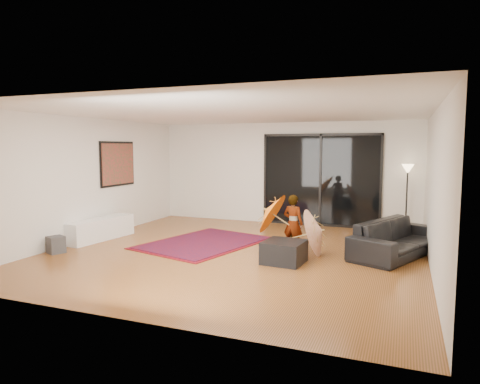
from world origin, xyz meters
The scene contains 17 objects.
floor centered at (0.00, 0.00, 0.00)m, with size 7.00×7.00×0.00m, color #985329.
ceiling centered at (0.00, 0.00, 2.70)m, with size 7.00×7.00×0.00m, color white.
wall_back centered at (0.00, 3.50, 1.35)m, with size 7.00×7.00×0.00m, color silver.
wall_front centered at (0.00, -3.50, 1.35)m, with size 7.00×7.00×0.00m, color silver.
wall_left centered at (-3.50, 0.00, 1.35)m, with size 7.00×7.00×0.00m, color silver.
wall_right centered at (3.50, 0.00, 1.35)m, with size 7.00×7.00×0.00m, color silver.
sliding_door centered at (1.00, 3.47, 1.20)m, with size 3.06×0.07×2.40m.
painting centered at (-3.46, 1.00, 1.65)m, with size 0.04×1.28×1.08m.
media_console centered at (-3.25, 0.03, 0.24)m, with size 0.43×1.70×0.47m, color white.
speaker centered at (-3.25, -1.28, 0.16)m, with size 0.29×0.29×0.33m, color #424244.
persian_rug centered at (-0.93, 0.53, 0.01)m, with size 2.57×3.11×0.02m.
sofa centered at (2.95, 0.92, 0.33)m, with size 2.27×0.89×0.66m, color black.
ottoman centered at (1.08, -0.36, 0.20)m, with size 0.69×0.69×0.39m, color black.
floor_lamp centered at (3.10, 3.25, 1.30)m, with size 0.28×0.28×1.65m.
child centered at (1.03, 0.50, 0.57)m, with size 0.41×0.27×1.13m, color #999999.
parasol_orange centered at (0.48, 0.45, 0.73)m, with size 0.59×0.88×0.89m.
parasol_white centered at (1.63, 0.35, 0.50)m, with size 0.53×0.92×0.94m.
Camera 1 is at (3.04, -7.60, 2.06)m, focal length 32.00 mm.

